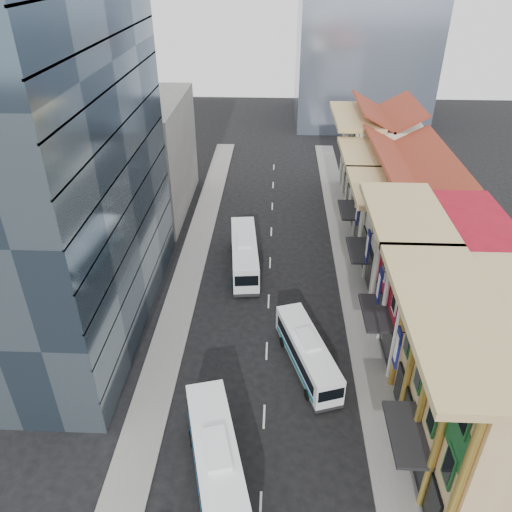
{
  "coord_description": "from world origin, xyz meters",
  "views": [
    {
      "loc": [
        0.52,
        -16.81,
        29.04
      ],
      "look_at": [
        -1.21,
        21.87,
        5.2
      ],
      "focal_mm": 35.0,
      "sensor_mm": 36.0,
      "label": 1
    }
  ],
  "objects_px": {
    "bus_left_far": "(244,253)",
    "bus_right": "(307,353)",
    "shophouse_tan": "(495,397)",
    "bus_left_near": "(217,466)",
    "office_tower": "(50,163)"
  },
  "relations": [
    {
      "from": "office_tower",
      "to": "shophouse_tan",
      "type": "bearing_deg",
      "value": -24.3
    },
    {
      "from": "bus_left_far",
      "to": "bus_right",
      "type": "height_order",
      "value": "bus_left_far"
    },
    {
      "from": "bus_left_near",
      "to": "shophouse_tan",
      "type": "bearing_deg",
      "value": -6.42
    },
    {
      "from": "office_tower",
      "to": "bus_right",
      "type": "xyz_separation_m",
      "value": [
        20.28,
        -5.81,
        -13.43
      ]
    },
    {
      "from": "shophouse_tan",
      "to": "bus_right",
      "type": "relative_size",
      "value": 1.43
    },
    {
      "from": "shophouse_tan",
      "to": "bus_right",
      "type": "xyz_separation_m",
      "value": [
        -10.72,
        8.19,
        -4.43
      ]
    },
    {
      "from": "bus_left_near",
      "to": "bus_right",
      "type": "relative_size",
      "value": 1.17
    },
    {
      "from": "bus_left_far",
      "to": "office_tower",
      "type": "bearing_deg",
      "value": -154.08
    },
    {
      "from": "shophouse_tan",
      "to": "bus_left_far",
      "type": "relative_size",
      "value": 1.24
    },
    {
      "from": "bus_left_near",
      "to": "bus_left_far",
      "type": "xyz_separation_m",
      "value": [
        0.03,
        25.39,
        -0.04
      ]
    },
    {
      "from": "office_tower",
      "to": "bus_right",
      "type": "height_order",
      "value": "office_tower"
    },
    {
      "from": "office_tower",
      "to": "bus_left_near",
      "type": "bearing_deg",
      "value": -49.22
    },
    {
      "from": "office_tower",
      "to": "bus_right",
      "type": "distance_m",
      "value": 25.0
    },
    {
      "from": "shophouse_tan",
      "to": "bus_right",
      "type": "bearing_deg",
      "value": 142.6
    },
    {
      "from": "office_tower",
      "to": "bus_right",
      "type": "bearing_deg",
      "value": -15.97
    }
  ]
}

